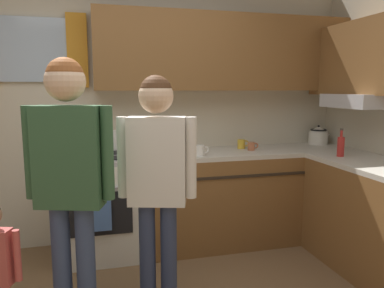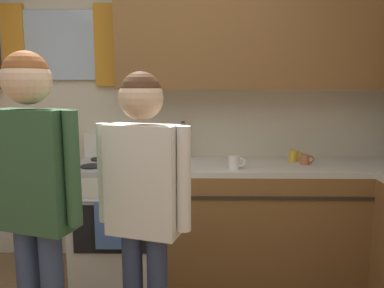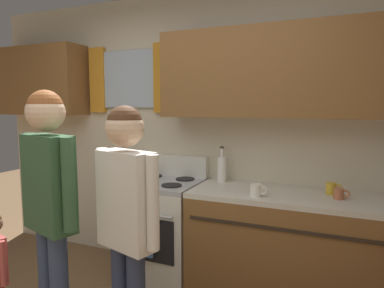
{
  "view_description": "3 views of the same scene",
  "coord_description": "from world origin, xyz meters",
  "px_view_note": "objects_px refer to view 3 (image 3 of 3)",
  "views": [
    {
      "loc": [
        -0.18,
        -1.79,
        1.49
      ],
      "look_at": [
        0.51,
        0.86,
        1.08
      ],
      "focal_mm": 35.02,
      "sensor_mm": 36.0,
      "label": 1
    },
    {
      "loc": [
        0.45,
        -1.29,
        1.5
      ],
      "look_at": [
        0.41,
        0.76,
        1.18
      ],
      "focal_mm": 34.69,
      "sensor_mm": 36.0,
      "label": 2
    },
    {
      "loc": [
        1.25,
        -1.12,
        1.57
      ],
      "look_at": [
        0.36,
        0.96,
        1.31
      ],
      "focal_mm": 32.29,
      "sensor_mm": 36.0,
      "label": 3
    }
  ],
  "objects_px": {
    "mug_mustard_yellow": "(332,188)",
    "stove_oven": "(162,228)",
    "adult_holding_child": "(49,193)",
    "cup_terracotta": "(339,194)",
    "bottle_milk_white": "(222,169)",
    "mug_ceramic_white": "(256,190)",
    "adult_in_plaid": "(127,210)"
  },
  "relations": [
    {
      "from": "cup_terracotta",
      "to": "mug_mustard_yellow",
      "type": "xyz_separation_m",
      "value": [
        -0.05,
        0.12,
        0.01
      ]
    },
    {
      "from": "mug_ceramic_white",
      "to": "cup_terracotta",
      "type": "xyz_separation_m",
      "value": [
        0.56,
        0.17,
        -0.01
      ]
    },
    {
      "from": "mug_mustard_yellow",
      "to": "adult_holding_child",
      "type": "xyz_separation_m",
      "value": [
        -1.55,
        -1.23,
        0.1
      ]
    },
    {
      "from": "mug_mustard_yellow",
      "to": "adult_in_plaid",
      "type": "xyz_separation_m",
      "value": [
        -1.04,
        -1.18,
        0.04
      ]
    },
    {
      "from": "cup_terracotta",
      "to": "adult_holding_child",
      "type": "relative_size",
      "value": 0.07
    },
    {
      "from": "adult_in_plaid",
      "to": "mug_ceramic_white",
      "type": "bearing_deg",
      "value": 59.07
    },
    {
      "from": "bottle_milk_white",
      "to": "mug_mustard_yellow",
      "type": "distance_m",
      "value": 0.9
    },
    {
      "from": "stove_oven",
      "to": "cup_terracotta",
      "type": "relative_size",
      "value": 10.11
    },
    {
      "from": "bottle_milk_white",
      "to": "mug_mustard_yellow",
      "type": "xyz_separation_m",
      "value": [
        0.9,
        -0.08,
        -0.07
      ]
    },
    {
      "from": "mug_ceramic_white",
      "to": "cup_terracotta",
      "type": "relative_size",
      "value": 1.15
    },
    {
      "from": "mug_ceramic_white",
      "to": "adult_holding_child",
      "type": "xyz_separation_m",
      "value": [
        -1.04,
        -0.94,
        0.1
      ]
    },
    {
      "from": "cup_terracotta",
      "to": "adult_in_plaid",
      "type": "height_order",
      "value": "adult_in_plaid"
    },
    {
      "from": "stove_oven",
      "to": "cup_terracotta",
      "type": "distance_m",
      "value": 1.53
    },
    {
      "from": "stove_oven",
      "to": "mug_mustard_yellow",
      "type": "relative_size",
      "value": 9.15
    },
    {
      "from": "stove_oven",
      "to": "adult_in_plaid",
      "type": "distance_m",
      "value": 1.26
    },
    {
      "from": "mug_ceramic_white",
      "to": "adult_holding_child",
      "type": "bearing_deg",
      "value": -137.88
    },
    {
      "from": "stove_oven",
      "to": "bottle_milk_white",
      "type": "distance_m",
      "value": 0.77
    },
    {
      "from": "cup_terracotta",
      "to": "stove_oven",
      "type": "bearing_deg",
      "value": 178.83
    },
    {
      "from": "adult_holding_child",
      "to": "cup_terracotta",
      "type": "bearing_deg",
      "value": 34.68
    },
    {
      "from": "cup_terracotta",
      "to": "adult_holding_child",
      "type": "height_order",
      "value": "adult_holding_child"
    },
    {
      "from": "mug_mustard_yellow",
      "to": "mug_ceramic_white",
      "type": "bearing_deg",
      "value": -150.4
    },
    {
      "from": "stove_oven",
      "to": "adult_in_plaid",
      "type": "xyz_separation_m",
      "value": [
        0.36,
        -1.09,
        0.52
      ]
    },
    {
      "from": "adult_holding_child",
      "to": "adult_in_plaid",
      "type": "height_order",
      "value": "adult_holding_child"
    },
    {
      "from": "bottle_milk_white",
      "to": "adult_holding_child",
      "type": "bearing_deg",
      "value": -116.55
    },
    {
      "from": "mug_ceramic_white",
      "to": "adult_holding_child",
      "type": "relative_size",
      "value": 0.08
    },
    {
      "from": "stove_oven",
      "to": "mug_ceramic_white",
      "type": "distance_m",
      "value": 1.03
    },
    {
      "from": "mug_mustard_yellow",
      "to": "stove_oven",
      "type": "bearing_deg",
      "value": -176.25
    },
    {
      "from": "stove_oven",
      "to": "mug_mustard_yellow",
      "type": "bearing_deg",
      "value": 3.75
    },
    {
      "from": "bottle_milk_white",
      "to": "cup_terracotta",
      "type": "bearing_deg",
      "value": -11.84
    },
    {
      "from": "mug_ceramic_white",
      "to": "cup_terracotta",
      "type": "bearing_deg",
      "value": 16.59
    },
    {
      "from": "stove_oven",
      "to": "adult_holding_child",
      "type": "bearing_deg",
      "value": -97.64
    },
    {
      "from": "adult_in_plaid",
      "to": "adult_holding_child",
      "type": "bearing_deg",
      "value": -173.81
    }
  ]
}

